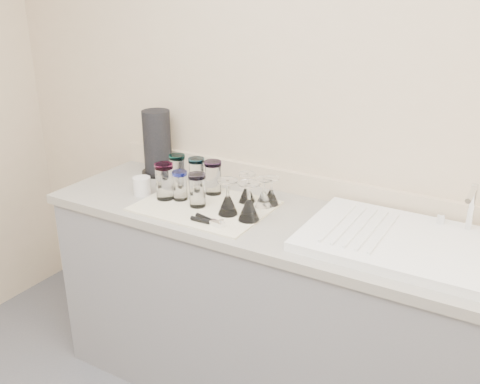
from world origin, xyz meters
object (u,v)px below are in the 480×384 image
Objects in this scene: goblet_back_right at (263,197)px; can_opener at (208,221)px; white_mug at (142,186)px; paper_towel_roll at (157,143)px; tumbler_cyan at (197,173)px; goblet_back_left at (247,192)px; goblet_front_left at (228,203)px; sink_unit at (418,245)px; goblet_front_right at (249,207)px; goblet_extra at (271,195)px; tumbler_purple at (213,177)px; tumbler_blue at (180,185)px; tumbler_teal at (178,170)px; tumbler_magenta at (165,181)px; tumbler_lavender at (197,190)px.

can_opener is at bearing -112.84° from goblet_back_right.
paper_towel_roll is (-0.11, 0.26, 0.12)m from white_mug.
white_mug is at bearing -138.67° from tumbler_cyan.
goblet_back_left is 0.87× the size of goblet_front_left.
sink_unit is 0.80m from can_opener.
goblet_front_right reaches higher than goblet_extra.
goblet_front_left is (0.27, -0.17, -0.02)m from tumbler_cyan.
goblet_front_right is at bearing -31.06° from tumbler_purple.
tumbler_blue is (-1.01, -0.06, 0.05)m from sink_unit.
goblet_back_left is at bearing 172.83° from goblet_back_right.
tumbler_purple is 1.17× the size of tumbler_blue.
goblet_front_right is 0.57m from white_mug.
tumbler_cyan is 0.38m from goblet_extra.
tumbler_teal reaches higher than goblet_extra.
paper_towel_roll is (-0.31, 0.24, 0.08)m from tumbler_blue.
tumbler_teal is 0.99× the size of goblet_front_left.
goblet_front_right is at bearing -58.08° from goblet_back_left.
goblet_front_left is (0.26, -0.03, -0.02)m from tumbler_blue.
paper_towel_roll reaches higher than tumbler_cyan.
tumbler_lavender is (0.17, 0.00, -0.01)m from tumbler_magenta.
goblet_front_left reaches higher than white_mug.
tumbler_teal is at bearing 156.12° from goblet_front_left.
tumbler_purple is at bearing 175.89° from goblet_back_right.
can_opener is (0.14, -0.12, -0.06)m from tumbler_lavender.
tumbler_blue is (0.12, -0.14, -0.01)m from tumbler_teal.
goblet_back_right is 0.28m from can_opener.
goblet_extra is at bearing 64.31° from goblet_back_right.
tumbler_purple is (-0.93, 0.07, 0.07)m from sink_unit.
tumbler_magenta is 0.17m from tumbler_lavender.
tumbler_blue is (-0.09, -0.13, -0.01)m from tumbler_purple.
goblet_back_left is at bearing -2.06° from tumbler_teal.
sink_unit reaches higher than goblet_back_left.
tumbler_blue is at bearing -154.89° from goblet_back_left.
tumbler_blue is at bearing 173.70° from goblet_front_left.
goblet_front_right is at bearing -25.43° from tumbler_cyan.
tumbler_cyan is at bearing 94.16° from tumbler_blue.
white_mug is at bearing -166.13° from goblet_back_right.
tumbler_cyan is 0.20m from tumbler_lavender.
tumbler_magenta is at bearing -107.42° from tumbler_cyan.
can_opener is at bearing -30.75° from tumbler_blue.
tumbler_blue is 0.20m from white_mug.
goblet_front_right is 0.49× the size of paper_towel_roll.
goblet_front_right reaches higher than tumbler_cyan.
goblet_extra is 0.60m from white_mug.
white_mug is at bearing -162.45° from goblet_back_left.
tumbler_blue is 0.87× the size of can_opener.
goblet_back_right is (-0.66, 0.05, 0.03)m from sink_unit.
tumbler_magenta is 1.11× the size of tumbler_lavender.
goblet_front_right is (-0.65, -0.10, 0.04)m from sink_unit.
tumbler_cyan is at bearing 125.37° from tumbler_lavender.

